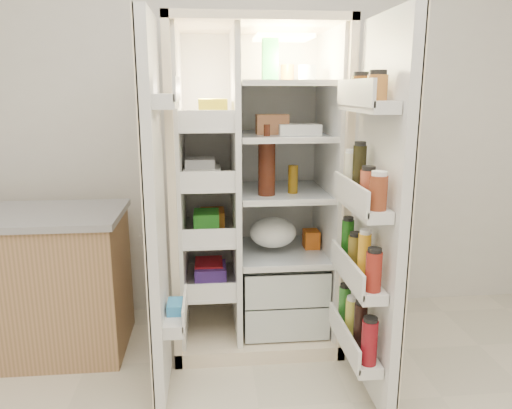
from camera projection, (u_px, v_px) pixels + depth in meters
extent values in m
cube|color=silver|center=(241.00, 106.00, 3.02)|extent=(4.00, 0.02, 2.70)
cube|color=beige|center=(250.00, 178.00, 3.06)|extent=(0.92, 0.04, 1.80)
cube|color=beige|center=(177.00, 190.00, 2.70)|extent=(0.04, 0.70, 1.80)
cube|color=beige|center=(331.00, 187.00, 2.78)|extent=(0.04, 0.70, 1.80)
cube|color=beige|center=(255.00, 24.00, 2.54)|extent=(0.92, 0.70, 0.04)
cube|color=beige|center=(255.00, 327.00, 2.94)|extent=(0.92, 0.70, 0.08)
cube|color=silver|center=(250.00, 176.00, 3.03)|extent=(0.84, 0.02, 1.68)
cube|color=silver|center=(182.00, 187.00, 2.70)|extent=(0.02, 0.62, 1.68)
cube|color=silver|center=(326.00, 184.00, 2.78)|extent=(0.02, 0.62, 1.68)
cube|color=silver|center=(236.00, 186.00, 2.73)|extent=(0.03, 0.62, 1.68)
cube|color=silver|center=(281.00, 306.00, 2.90)|extent=(0.47, 0.52, 0.19)
cube|color=silver|center=(281.00, 274.00, 2.86)|extent=(0.47, 0.52, 0.19)
cube|color=#FFD18C|center=(283.00, 38.00, 2.62)|extent=(0.30, 0.30, 0.02)
cube|color=white|center=(210.00, 281.00, 2.84)|extent=(0.28, 0.58, 0.02)
cube|color=white|center=(209.00, 232.00, 2.78)|extent=(0.28, 0.58, 0.02)
cube|color=white|center=(208.00, 181.00, 2.71)|extent=(0.28, 0.58, 0.02)
cube|color=white|center=(207.00, 127.00, 2.64)|extent=(0.28, 0.58, 0.02)
cube|color=silver|center=(281.00, 252.00, 2.85)|extent=(0.49, 0.58, 0.01)
cube|color=silver|center=(282.00, 192.00, 2.76)|extent=(0.49, 0.58, 0.01)
cube|color=silver|center=(283.00, 135.00, 2.69)|extent=(0.49, 0.58, 0.02)
cube|color=silver|center=(283.00, 83.00, 2.62)|extent=(0.49, 0.58, 0.02)
cube|color=red|center=(210.00, 272.00, 2.83)|extent=(0.16, 0.20, 0.10)
cube|color=green|center=(209.00, 221.00, 2.76)|extent=(0.14, 0.18, 0.12)
cube|color=white|center=(208.00, 173.00, 2.70)|extent=(0.20, 0.22, 0.07)
cube|color=yellow|center=(206.00, 112.00, 2.62)|extent=(0.15, 0.16, 0.14)
cube|color=#643AAE|center=(210.00, 272.00, 2.83)|extent=(0.18, 0.20, 0.09)
cube|color=orange|center=(209.00, 222.00, 2.76)|extent=(0.14, 0.18, 0.10)
cube|color=silver|center=(208.00, 169.00, 2.69)|extent=(0.16, 0.16, 0.12)
sphere|color=orange|center=(262.00, 322.00, 2.83)|extent=(0.07, 0.07, 0.07)
sphere|color=orange|center=(276.00, 318.00, 2.88)|extent=(0.07, 0.07, 0.07)
sphere|color=orange|center=(294.00, 320.00, 2.85)|extent=(0.07, 0.07, 0.07)
sphere|color=orange|center=(267.00, 311.00, 2.97)|extent=(0.07, 0.07, 0.07)
sphere|color=orange|center=(284.00, 312.00, 2.96)|extent=(0.07, 0.07, 0.07)
ellipsoid|color=#3E7527|center=(281.00, 271.00, 2.87)|extent=(0.26, 0.24, 0.11)
cylinder|color=#3E180D|center=(267.00, 168.00, 2.61)|extent=(0.09, 0.09, 0.29)
cylinder|color=brown|center=(293.00, 179.00, 2.67)|extent=(0.05, 0.05, 0.16)
cube|color=#268C39|center=(270.00, 59.00, 2.56)|extent=(0.08, 0.08, 0.24)
cylinder|color=white|center=(307.00, 73.00, 2.60)|extent=(0.10, 0.10, 0.09)
cylinder|color=#B37729|center=(287.00, 73.00, 2.72)|extent=(0.07, 0.07, 0.10)
cube|color=white|center=(300.00, 129.00, 2.63)|extent=(0.23, 0.09, 0.06)
cube|color=#AA6944|center=(272.00, 124.00, 2.67)|extent=(0.18, 0.10, 0.11)
ellipsoid|color=silver|center=(273.00, 238.00, 2.79)|extent=(0.27, 0.24, 0.17)
cube|color=#D15A16|center=(311.00, 239.00, 2.89)|extent=(0.09, 0.11, 0.11)
cube|color=silver|center=(155.00, 215.00, 2.16)|extent=(0.05, 0.40, 1.72)
cube|color=beige|center=(150.00, 215.00, 2.16)|extent=(0.01, 0.40, 1.72)
cube|color=silver|center=(176.00, 317.00, 2.28)|extent=(0.09, 0.32, 0.06)
cube|color=silver|center=(166.00, 101.00, 2.05)|extent=(0.09, 0.32, 0.06)
cube|color=#338CCC|center=(175.00, 312.00, 2.28)|extent=(0.07, 0.12, 0.10)
cube|color=silver|center=(379.00, 215.00, 2.17)|extent=(0.05, 0.58, 1.72)
cube|color=beige|center=(385.00, 215.00, 2.17)|extent=(0.01, 0.58, 1.72)
cube|color=silver|center=(354.00, 345.00, 2.31)|extent=(0.11, 0.50, 0.05)
cube|color=silver|center=(358.00, 278.00, 2.23)|extent=(0.11, 0.50, 0.05)
cube|color=silver|center=(362.00, 204.00, 2.15)|extent=(0.11, 0.50, 0.05)
cube|color=silver|center=(367.00, 106.00, 2.05)|extent=(0.11, 0.50, 0.05)
cylinder|color=maroon|center=(369.00, 342.00, 2.09)|extent=(0.07, 0.07, 0.20)
cylinder|color=black|center=(360.00, 326.00, 2.21)|extent=(0.06, 0.06, 0.22)
cylinder|color=gold|center=(352.00, 317.00, 2.34)|extent=(0.06, 0.06, 0.18)
cylinder|color=#297025|center=(344.00, 305.00, 2.47)|extent=(0.06, 0.06, 0.19)
cylinder|color=maroon|center=(374.00, 272.00, 2.01)|extent=(0.07, 0.07, 0.17)
cylinder|color=orange|center=(364.00, 257.00, 2.13)|extent=(0.06, 0.06, 0.21)
cylinder|color=brown|center=(355.00, 252.00, 2.27)|extent=(0.07, 0.07, 0.16)
cylinder|color=#174F12|center=(347.00, 240.00, 2.39)|extent=(0.06, 0.06, 0.20)
cylinder|color=maroon|center=(378.00, 193.00, 1.93)|extent=(0.07, 0.07, 0.14)
cylinder|color=#A24329|center=(368.00, 187.00, 2.06)|extent=(0.07, 0.07, 0.14)
cylinder|color=black|center=(359.00, 171.00, 2.18)|extent=(0.06, 0.06, 0.23)
cylinder|color=beige|center=(351.00, 172.00, 2.31)|extent=(0.06, 0.06, 0.18)
cylinder|color=#A26328|center=(377.00, 88.00, 1.92)|extent=(0.08, 0.08, 0.10)
cylinder|color=brown|center=(360.00, 88.00, 2.13)|extent=(0.08, 0.08, 0.10)
cube|color=#A47852|center=(25.00, 286.00, 2.68)|extent=(1.08, 0.56, 0.77)
cube|color=gray|center=(16.00, 216.00, 2.59)|extent=(1.11, 0.59, 0.04)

